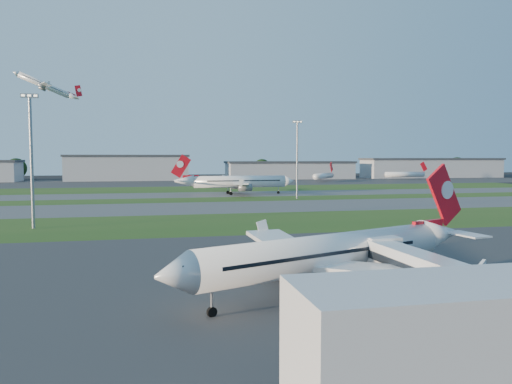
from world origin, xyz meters
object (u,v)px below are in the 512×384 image
object	(u,v)px
airliner_parked	(328,254)
mini_jet_near	(324,176)
light_mast_centre	(297,154)
jet_bridge	(449,279)
airliner_taxiing	(239,182)
light_mast_west	(31,152)
mini_jet_far	(405,174)

from	to	relation	value
airliner_parked	mini_jet_near	size ratio (longest dim) A/B	1.53
light_mast_centre	jet_bridge	bearing A→B (deg)	-101.38
airliner_taxiing	light_mast_centre	bearing A→B (deg)	123.11
jet_bridge	light_mast_west	size ratio (longest dim) A/B	1.04
jet_bridge	mini_jet_far	distance (m)	276.56
jet_bridge	light_mast_centre	size ratio (longest dim) A/B	1.04
airliner_parked	airliner_taxiing	distance (m)	135.16
mini_jet_near	light_mast_west	world-z (taller)	light_mast_west
jet_bridge	airliner_parked	bearing A→B (deg)	116.74
airliner_parked	airliner_taxiing	bearing A→B (deg)	62.08
jet_bridge	airliner_taxiing	bearing A→B (deg)	86.35
airliner_parked	airliner_taxiing	world-z (taller)	airliner_taxiing
airliner_parked	light_mast_centre	distance (m)	116.18
airliner_parked	mini_jet_near	xyz separation A→B (m)	(79.26, 219.49, -0.78)
jet_bridge	airliner_parked	size ratio (longest dim) A/B	0.76
light_mast_west	light_mast_centre	world-z (taller)	same
airliner_taxiing	light_mast_west	bearing A→B (deg)	54.19
jet_bridge	airliner_taxiing	world-z (taller)	airliner_taxiing
airliner_parked	mini_jet_near	world-z (taller)	airliner_parked
mini_jet_far	light_mast_centre	xyz separation A→B (m)	(-105.68, -120.60, 11.53)
airliner_taxiing	light_mast_west	world-z (taller)	light_mast_west
jet_bridge	light_mast_west	xyz separation A→B (m)	(-45.19, 67.24, 10.81)
light_mast_west	airliner_parked	bearing A→B (deg)	-54.72
jet_bridge	mini_jet_near	xyz separation A→B (m)	(73.36, 231.19, -0.73)
light_mast_west	jet_bridge	bearing A→B (deg)	-56.09
mini_jet_near	light_mast_west	xyz separation A→B (m)	(-118.55, -163.95, 11.53)
mini_jet_near	mini_jet_far	xyz separation A→B (m)	(57.12, 12.65, 0.00)
mini_jet_far	light_mast_west	xyz separation A→B (m)	(-175.68, -176.60, 11.53)
airliner_parked	mini_jet_far	world-z (taller)	airliner_parked
airliner_taxiing	mini_jet_near	distance (m)	106.59
airliner_taxiing	light_mast_west	xyz separation A→B (m)	(-54.51, -78.76, 10.17)
jet_bridge	light_mast_centre	xyz separation A→B (m)	(24.81, 123.24, 10.81)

